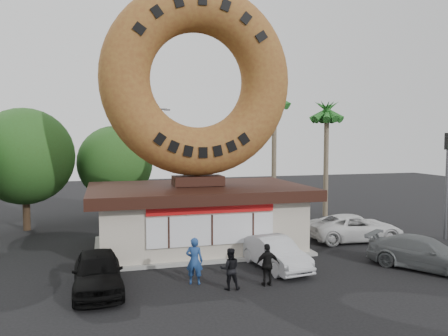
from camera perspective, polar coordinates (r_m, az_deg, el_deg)
The scene contains 16 objects.
ground at distance 18.01m, azimuth 0.71°, elevation -14.81°, with size 90.00×90.00×0.00m, color black.
donut_shop at distance 23.22m, azimuth -3.40°, elevation -6.04°, with size 11.20×7.20×3.80m.
giant_donut at distance 23.07m, azimuth -3.48°, elevation 11.37°, with size 9.95×9.95×2.54m, color olive.
tree_west at distance 29.79m, azimuth -24.58°, elevation 1.39°, with size 6.00×6.00×7.65m.
tree_mid at distance 31.44m, azimuth -14.02°, elevation 0.62°, with size 5.20×5.20×6.63m.
palm_near at distance 32.85m, azimuth 6.61°, elevation 8.52°, with size 2.60×2.60×9.75m.
palm_far at distance 32.93m, azimuth 13.28°, elevation 6.81°, with size 2.60×2.60×8.75m.
street_lamp at distance 32.54m, azimuth -10.30°, elevation 1.60°, with size 2.11×0.20×8.00m.
traffic_signal at distance 27.74m, azimuth 27.15°, elevation -0.46°, with size 0.30×0.38×6.07m.
person_left at distance 17.70m, azimuth -3.89°, elevation -12.00°, with size 0.68×0.45×1.87m, color navy.
person_center at distance 17.11m, azimuth 0.77°, elevation -13.02°, with size 0.78×0.61×1.60m, color black.
person_right at distance 17.57m, azimuth 5.71°, elevation -12.47°, with size 0.98×0.41×1.67m, color black.
car_black at distance 17.57m, azimuth -16.18°, elevation -12.86°, with size 1.80×4.46×1.52m, color black.
car_silver at distance 19.88m, azimuth 6.64°, elevation -10.94°, with size 1.46×4.19×1.38m, color #B4B5BA.
car_grey at distance 21.54m, azimuth 24.72°, elevation -10.09°, with size 1.97×4.85×1.41m, color slate.
car_white at distance 25.87m, azimuth 16.73°, elevation -7.48°, with size 2.44×5.30×1.47m, color silver.
Camera 1 is at (-4.72, -16.38, 5.81)m, focal length 35.00 mm.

